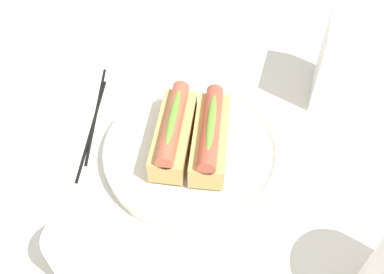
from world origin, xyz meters
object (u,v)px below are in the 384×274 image
object	(u,v)px
napkin_box	(334,59)
chopstick_near	(92,127)
hotdog_front	(174,131)
serving_bowl	(192,151)
hotdog_back	(211,136)
water_glass	(79,256)
chopstick_far	(96,113)

from	to	relation	value
napkin_box	chopstick_near	bearing A→B (deg)	-62.05
hotdog_front	serving_bowl	bearing A→B (deg)	106.97
serving_bowl	napkin_box	bearing A→B (deg)	147.69
serving_bowl	hotdog_back	distance (m)	0.05
hotdog_back	water_glass	xyz separation A→B (m)	(0.24, -0.07, -0.02)
serving_bowl	hotdog_front	xyz separation A→B (m)	(0.01, -0.03, 0.04)
hotdog_front	chopstick_near	xyz separation A→B (m)	(0.01, -0.15, -0.05)
serving_bowl	chopstick_far	distance (m)	0.19
water_glass	chopstick_near	distance (m)	0.25
hotdog_front	chopstick_far	xyz separation A→B (m)	(-0.02, -0.16, -0.05)
water_glass	napkin_box	xyz separation A→B (m)	(-0.46, 0.19, 0.04)
water_glass	napkin_box	bearing A→B (deg)	157.32
serving_bowl	chopstick_near	distance (m)	0.18
hotdog_front	hotdog_back	xyz separation A→B (m)	(-0.02, 0.05, 0.00)
serving_bowl	hotdog_front	bearing A→B (deg)	-73.03
water_glass	chopstick_near	size ratio (longest dim) A/B	0.41
water_glass	chopstick_far	xyz separation A→B (m)	(-0.24, -0.14, -0.04)
napkin_box	serving_bowl	bearing A→B (deg)	-42.45
chopstick_near	serving_bowl	bearing A→B (deg)	74.62
chopstick_near	napkin_box	bearing A→B (deg)	106.18
hotdog_front	hotdog_back	size ratio (longest dim) A/B	1.00
chopstick_far	hotdog_back	bearing A→B (deg)	63.93
water_glass	chopstick_near	world-z (taller)	water_glass
chopstick_far	chopstick_near	bearing A→B (deg)	-3.74
water_glass	chopstick_far	world-z (taller)	water_glass
hotdog_back	chopstick_near	xyz separation A→B (m)	(0.03, -0.20, -0.05)
napkin_box	hotdog_back	bearing A→B (deg)	-38.41
chopstick_near	hotdog_back	bearing A→B (deg)	76.03
water_glass	chopstick_near	bearing A→B (deg)	-147.98
water_glass	napkin_box	distance (m)	0.50
serving_bowl	chopstick_far	size ratio (longest dim) A/B	1.25
hotdog_back	napkin_box	size ratio (longest dim) A/B	1.05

